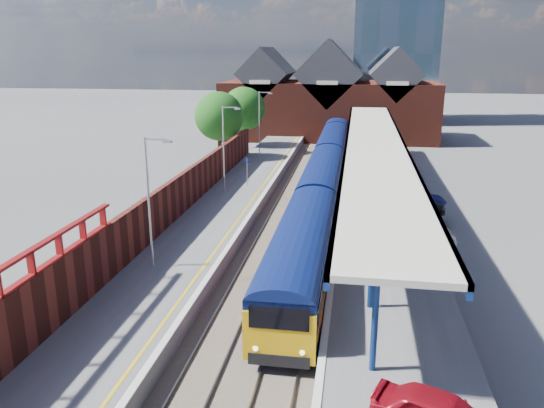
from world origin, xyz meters
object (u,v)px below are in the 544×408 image
at_px(lamp_post_c, 225,144).
at_px(parked_car_blue, 414,198).
at_px(lamp_post_d, 261,119).
at_px(parked_car_silver, 414,233).
at_px(lamp_post_b, 151,195).
at_px(platform_sign, 247,167).
at_px(train, 328,159).
at_px(parked_car_dark, 413,204).

bearing_deg(lamp_post_c, parked_car_blue, -7.62).
height_order(lamp_post_d, parked_car_silver, lamp_post_d).
distance_m(lamp_post_b, platform_sign, 18.20).
distance_m(train, lamp_post_b, 26.59).
bearing_deg(parked_car_blue, parked_car_silver, -160.85).
distance_m(lamp_post_c, parked_car_blue, 15.36).
bearing_deg(parked_car_blue, lamp_post_c, 106.68).
bearing_deg(parked_car_dark, lamp_post_d, 30.92).
relative_size(platform_sign, parked_car_dark, 0.55).
bearing_deg(parked_car_silver, parked_car_blue, -11.00).
bearing_deg(lamp_post_d, parked_car_dark, -53.52).
bearing_deg(lamp_post_d, lamp_post_c, -90.00).
relative_size(platform_sign, parked_car_silver, 0.54).
bearing_deg(train, lamp_post_d, 139.27).
distance_m(lamp_post_b, parked_car_silver, 15.46).
distance_m(lamp_post_d, parked_car_dark, 24.87).
height_order(lamp_post_b, lamp_post_c, same).
relative_size(train, parked_car_dark, 14.63).
height_order(train, lamp_post_d, lamp_post_d).
bearing_deg(lamp_post_b, train, 72.71).
bearing_deg(lamp_post_d, platform_sign, -84.44).
bearing_deg(platform_sign, train, 48.10).
xyz_separation_m(lamp_post_d, parked_car_dark, (14.66, -19.82, -3.34)).
bearing_deg(platform_sign, lamp_post_d, 95.56).
bearing_deg(lamp_post_d, train, -40.73).
height_order(train, parked_car_blue, train).
bearing_deg(lamp_post_b, lamp_post_d, 90.00).
distance_m(lamp_post_b, parked_car_dark, 19.35).
distance_m(train, parked_car_blue, 13.24).
xyz_separation_m(train, lamp_post_c, (-7.86, -9.24, 2.87)).
bearing_deg(lamp_post_d, parked_car_silver, -62.01).
height_order(lamp_post_d, platform_sign, lamp_post_d).
height_order(lamp_post_c, parked_car_blue, lamp_post_c).
height_order(platform_sign, parked_car_silver, platform_sign).
xyz_separation_m(lamp_post_c, parked_car_blue, (14.86, -1.99, -3.33)).
distance_m(train, lamp_post_d, 10.76).
height_order(train, lamp_post_b, lamp_post_b).
bearing_deg(parked_car_dark, platform_sign, 60.80).
bearing_deg(platform_sign, parked_car_silver, -44.51).
xyz_separation_m(train, lamp_post_d, (-7.86, 6.76, 2.87)).
bearing_deg(lamp_post_c, lamp_post_d, 90.00).
bearing_deg(parked_car_silver, platform_sign, 39.65).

